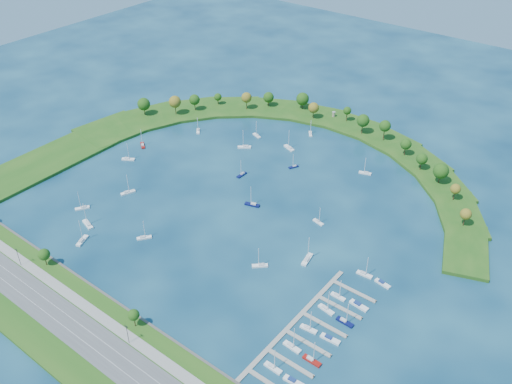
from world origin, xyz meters
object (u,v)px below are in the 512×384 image
Objects in this scene: moored_boat_11 at (82,240)px; moored_boat_1 at (82,208)px; moored_boat_18 at (198,131)px; docked_boat_1 at (294,382)px; moored_boat_13 at (244,147)px; docked_boat_9 at (359,305)px; moored_boat_9 at (307,259)px; moored_boat_14 at (242,174)px; moored_boat_16 at (257,135)px; docked_boat_5 at (330,339)px; moored_boat_7 at (143,145)px; moored_boat_17 at (310,133)px; moored_boat_5 at (365,173)px; docked_boat_3 at (312,360)px; docked_boat_2 at (292,346)px; moored_boat_8 at (88,224)px; docked_boat_10 at (364,274)px; harbor_tower at (334,114)px; moored_boat_4 at (252,204)px; docked_boat_8 at (338,296)px; docked_boat_4 at (309,328)px; moored_boat_0 at (294,166)px; moored_boat_2 at (128,192)px; docked_boat_7 at (345,321)px; moored_boat_12 at (144,237)px; moored_boat_10 at (318,222)px; docked_boat_0 at (273,367)px; dock_system at (308,329)px; docked_boat_6 at (326,309)px; moored_boat_15 at (128,159)px; moored_boat_6 at (260,265)px; docked_boat_11 at (382,283)px.

moored_boat_1 is at bearing 30.36° from moored_boat_11.
docked_boat_1 is (173.68, -131.91, -0.21)m from moored_boat_18.
moored_boat_13 is 1.39× the size of docked_boat_9.
moored_boat_9 is 1.26× the size of moored_boat_14.
moored_boat_16 is 184.87m from docked_boat_5.
docked_boat_5 is (189.46, -65.95, -0.24)m from moored_boat_7.
moored_boat_9 is 1.30× the size of moored_boat_17.
moored_boat_5 is 0.80× the size of moored_boat_9.
docked_boat_2 is at bearing 176.42° from docked_boat_3.
docked_boat_3 is at bearing 14.58° from moored_boat_18.
docked_boat_3 reaches higher than moored_boat_5.
moored_boat_8 is 120.43m from moored_boat_13.
docked_boat_9 is 21.61m from docked_boat_10.
harbor_tower is 124.67m from moored_boat_4.
docked_boat_8 is at bearing -57.96° from harbor_tower.
moored_boat_7 is 1.06× the size of docked_boat_4.
harbor_tower is 75.65m from moored_boat_0.
moored_boat_14 is 137.47m from docked_boat_5.
moored_boat_2 is 1.14× the size of moored_boat_18.
moored_boat_11 is 1.17× the size of moored_boat_16.
moored_boat_5 is at bearing 116.54° from docked_boat_7.
docked_boat_3 is at bearing -59.35° from moored_boat_12.
moored_boat_17 reaches higher than docked_boat_5.
moored_boat_2 is 136.18m from moored_boat_17.
docked_boat_7 is (108.25, -167.99, -3.08)m from harbor_tower.
moored_boat_16 is 0.90× the size of docked_boat_2.
moored_boat_10 is at bearing 133.76° from docked_boat_7.
docked_boat_0 reaches higher than docked_boat_10.
dock_system is at bearing 125.27° from moored_boat_4.
docked_boat_6 is 1.03× the size of docked_boat_10.
moored_boat_0 is at bearing -98.94° from moored_boat_8.
moored_boat_0 is 47.55m from moored_boat_16.
moored_boat_8 is at bearing 170.83° from docked_boat_1.
moored_boat_0 is 131.47m from moored_boat_1.
moored_boat_4 is 1.14× the size of moored_boat_14.
moored_boat_15 is at bearing 178.14° from docked_boat_9.
moored_boat_13 is 1.21× the size of moored_boat_17.
docked_boat_10 is (145.88, 23.50, -0.03)m from moored_boat_2.
docked_boat_9 is (52.37, 6.32, -0.20)m from moored_boat_6.
moored_boat_13 is 1.08× the size of docked_boat_6.
docked_boat_1 is (10.45, -0.35, -0.23)m from docked_boat_0.
harbor_tower is 0.31× the size of docked_boat_3.
moored_boat_15 reaches higher than docked_boat_3.
moored_boat_13 is at bearing 46.69° from moored_boat_12.
docked_boat_0 is at bearing -90.90° from docked_boat_11.
docked_boat_3 is at bearing 104.45° from moored_boat_6.
docked_boat_4 is at bearing 111.68° from moored_boat_6.
moored_boat_12 is (23.93, 21.86, -0.05)m from moored_boat_11.
docked_boat_2 is at bearing -95.37° from docked_boat_4.
harbor_tower is 160.45m from moored_boat_9.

